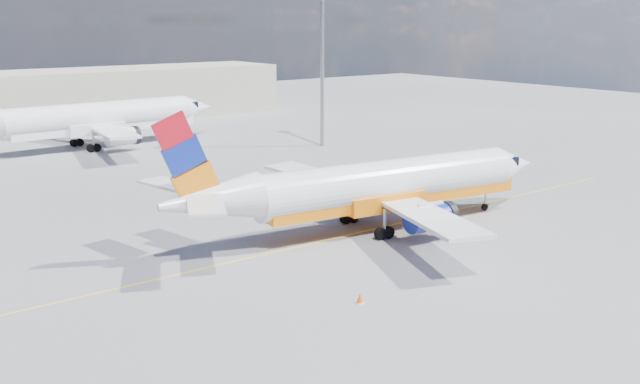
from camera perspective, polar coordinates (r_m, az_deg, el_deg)
ground at (r=49.31m, az=2.20°, el=-4.81°), size 240.00×240.00×0.00m
taxi_line at (r=51.54m, az=0.07°, el=-3.97°), size 70.00×0.15×0.01m
terminal_main at (r=116.93m, az=-19.99°, el=7.13°), size 70.00×14.00×8.00m
main_jet at (r=53.85m, az=4.59°, el=0.47°), size 33.36×26.15×10.10m
second_jet at (r=92.69m, az=-17.84°, el=5.57°), size 35.94×28.38×10.89m
gse_tug at (r=66.05m, az=10.29°, el=0.51°), size 2.57×1.65×1.78m
traffic_cone at (r=40.67m, az=3.22°, el=-8.46°), size 0.46×0.46×0.64m
floodlight_mast at (r=89.15m, az=0.18°, el=12.31°), size 1.65×1.65×22.56m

